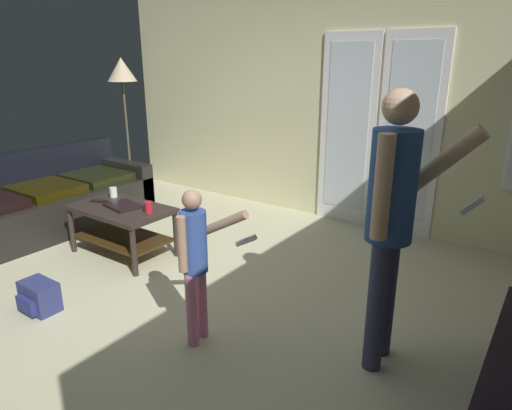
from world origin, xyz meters
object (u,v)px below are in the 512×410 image
(floor_lamp, at_px, (122,76))
(person_adult, at_px, (392,210))
(person_child, at_px, (196,254))
(backpack, at_px, (39,297))
(tv_remote_black, at_px, (99,201))
(laptop_closed, at_px, (123,206))
(coffee_table, at_px, (122,220))
(cup_by_laptop, at_px, (149,207))
(cup_near_edge, at_px, (113,192))
(leather_couch, at_px, (44,204))

(floor_lamp, bearing_deg, person_adult, -20.57)
(person_child, relative_size, backpack, 3.61)
(backpack, relative_size, tv_remote_black, 1.69)
(person_adult, xyz_separation_m, laptop_closed, (-2.55, 0.16, -0.50))
(coffee_table, bearing_deg, floor_lamp, 137.96)
(cup_by_laptop, bearing_deg, cup_near_edge, 169.10)
(laptop_closed, relative_size, cup_by_laptop, 3.29)
(floor_lamp, height_order, laptop_closed, floor_lamp)
(coffee_table, distance_m, person_child, 1.67)
(cup_by_laptop, distance_m, tv_remote_black, 0.63)
(cup_near_edge, relative_size, tv_remote_black, 0.58)
(backpack, relative_size, cup_near_edge, 2.90)
(coffee_table, height_order, person_child, person_child)
(person_adult, relative_size, cup_by_laptop, 16.19)
(floor_lamp, height_order, tv_remote_black, floor_lamp)
(coffee_table, relative_size, person_child, 0.92)
(person_child, relative_size, floor_lamp, 0.58)
(coffee_table, distance_m, backpack, 1.10)
(person_adult, height_order, floor_lamp, floor_lamp)
(person_adult, height_order, cup_by_laptop, person_adult)
(person_child, distance_m, backpack, 1.38)
(person_child, bearing_deg, cup_near_edge, 156.50)
(floor_lamp, xyz_separation_m, backpack, (1.85, -2.43, -1.46))
(cup_near_edge, height_order, tv_remote_black, cup_near_edge)
(leather_couch, xyz_separation_m, cup_near_edge, (0.92, 0.22, 0.23))
(coffee_table, height_order, floor_lamp, floor_lamp)
(coffee_table, bearing_deg, cup_by_laptop, 6.69)
(laptop_closed, relative_size, tv_remote_black, 1.96)
(person_adult, relative_size, cup_near_edge, 16.51)
(cup_near_edge, xyz_separation_m, tv_remote_black, (0.02, -0.19, -0.04))
(leather_couch, relative_size, person_child, 2.16)
(floor_lamp, distance_m, backpack, 3.38)
(person_child, height_order, floor_lamp, floor_lamp)
(person_child, bearing_deg, cup_by_laptop, 150.46)
(leather_couch, relative_size, cup_near_edge, 22.54)
(laptop_closed, height_order, cup_by_laptop, cup_by_laptop)
(person_adult, xyz_separation_m, person_child, (-1.04, -0.48, -0.36))
(person_adult, distance_m, cup_by_laptop, 2.28)
(coffee_table, bearing_deg, laptop_closed, 41.08)
(floor_lamp, xyz_separation_m, laptop_closed, (1.56, -1.38, -1.09))
(cup_near_edge, bearing_deg, leather_couch, -166.61)
(person_child, height_order, cup_near_edge, person_child)
(tv_remote_black, bearing_deg, person_child, -40.82)
(coffee_table, height_order, cup_by_laptop, cup_by_laptop)
(person_adult, height_order, tv_remote_black, person_adult)
(floor_lamp, relative_size, laptop_closed, 5.41)
(person_adult, bearing_deg, laptop_closed, 176.34)
(laptop_closed, height_order, cup_near_edge, cup_near_edge)
(person_child, bearing_deg, laptop_closed, 156.72)
(backpack, relative_size, cup_by_laptop, 2.84)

